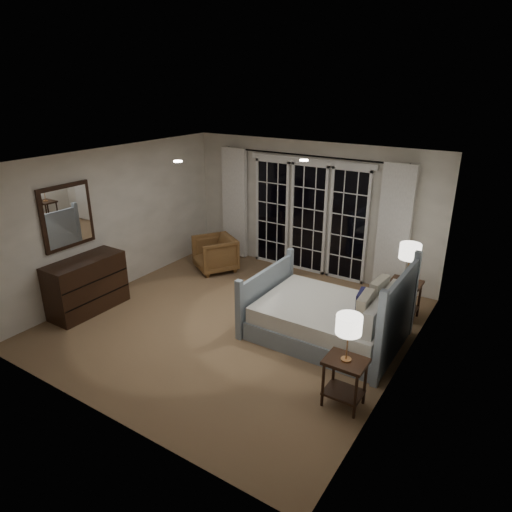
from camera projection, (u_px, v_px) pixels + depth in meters
The scene contains 20 objects.
floor at pixel (234, 322), 7.09m from camera, with size 5.00×5.00×0.00m, color olive.
ceiling at pixel (231, 160), 6.18m from camera, with size 5.00×5.00×0.00m, color white.
wall_left at pixel (115, 220), 7.90m from camera, with size 0.02×5.00×2.50m, color white.
wall_right at pixel (405, 286), 5.38m from camera, with size 0.02×5.00×2.50m, color white.
wall_back at pixel (310, 209), 8.59m from camera, with size 5.00×0.02×2.50m, color white.
wall_front at pixel (91, 317), 4.68m from camera, with size 5.00×0.02×2.50m, color white.
french_doors at pixel (308, 217), 8.62m from camera, with size 2.50×0.04×2.20m.
curtain_rod at pixel (310, 156), 8.15m from camera, with size 0.03×0.03×3.50m, color black.
curtain_left at pixel (235, 203), 9.37m from camera, with size 0.55×0.10×2.25m, color white.
curtain_right at pixel (394, 230), 7.70m from camera, with size 0.55×0.10×2.25m, color white.
downlight_a at pixel (304, 160), 6.25m from camera, with size 0.12×0.12×0.01m, color white.
downlight_b at pixel (178, 161), 6.18m from camera, with size 0.12×0.12×0.01m, color white.
bed at pixel (330, 318), 6.57m from camera, with size 2.08×1.48×1.21m.
nightstand_left at pixel (345, 376), 5.16m from camera, with size 0.46×0.37×0.60m.
nightstand_right at pixel (405, 294), 7.11m from camera, with size 0.47×0.38×0.62m.
lamp_left at pixel (349, 325), 4.93m from camera, with size 0.29×0.29×0.56m.
lamp_right at pixel (410, 252), 6.85m from camera, with size 0.32×0.32×0.62m.
armchair at pixel (215, 254), 8.91m from camera, with size 0.73×0.75×0.68m, color brown.
dresser at pixel (87, 285), 7.32m from camera, with size 0.53×1.25×0.89m.
mirror at pixel (67, 217), 7.04m from camera, with size 0.05×0.85×1.00m.
Camera 1 is at (3.66, -5.06, 3.53)m, focal length 32.00 mm.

